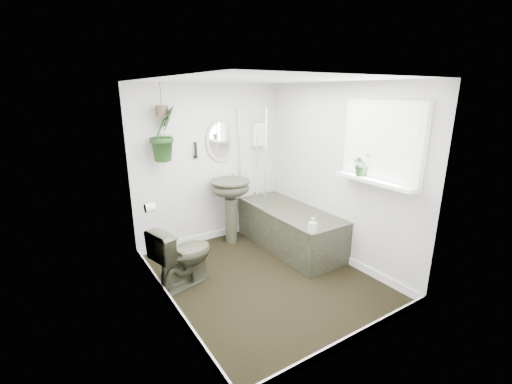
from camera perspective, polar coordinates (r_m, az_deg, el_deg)
floor at (r=4.33m, az=1.11°, el=-14.08°), size 2.30×2.80×0.02m
ceiling at (r=3.73m, az=1.31°, el=18.34°), size 2.30×2.80×0.02m
wall_back at (r=5.07m, az=-7.75°, el=4.48°), size 2.30×0.02×2.30m
wall_front at (r=2.87m, az=17.17°, el=-5.52°), size 2.30×0.02×2.30m
wall_left at (r=3.39m, az=-15.33°, el=-1.98°), size 0.02×2.80×2.30m
wall_right at (r=4.60m, az=13.31°, el=2.96°), size 0.02×2.80×2.30m
skirting at (r=4.29m, az=1.11°, el=-13.39°), size 2.30×2.80×0.10m
bathtub at (r=4.98m, az=5.61°, el=-6.03°), size 0.72×1.72×0.58m
bath_screen at (r=4.90m, az=-0.69°, el=5.77°), size 0.04×0.72×1.40m
shower_box at (r=5.32m, az=0.33°, el=9.58°), size 0.20×0.10×0.35m
oval_mirror at (r=5.05m, az=-5.89°, el=8.54°), size 0.46×0.03×0.62m
wall_sconce at (r=4.89m, az=-10.01°, el=6.93°), size 0.04×0.04×0.22m
toilet_roll_holder at (r=4.12m, az=-17.28°, el=-2.52°), size 0.11×0.11×0.11m
window_recess at (r=4.01m, az=20.28°, el=7.74°), size 0.08×1.00×0.90m
window_sill at (r=4.03m, az=19.09°, el=1.79°), size 0.18×1.00×0.04m
window_blinds at (r=3.97m, az=19.88°, el=7.71°), size 0.01×0.86×0.76m
toilet at (r=4.11m, az=-12.02°, el=-10.20°), size 0.80×0.59×0.73m
pedestal_sink at (r=5.06m, az=-4.21°, el=-3.27°), size 0.64×0.58×0.96m
sill_plant at (r=4.12m, az=17.27°, el=4.45°), size 0.28×0.25×0.26m
hanging_plant at (r=4.58m, az=-15.16°, el=9.35°), size 0.49×0.46×0.70m
soap_bottle at (r=4.10m, az=9.39°, el=-5.44°), size 0.10×0.10×0.18m
hanging_pot at (r=4.56m, az=-15.44°, el=12.96°), size 0.16×0.16×0.12m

